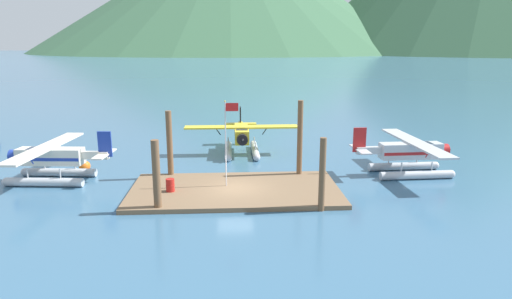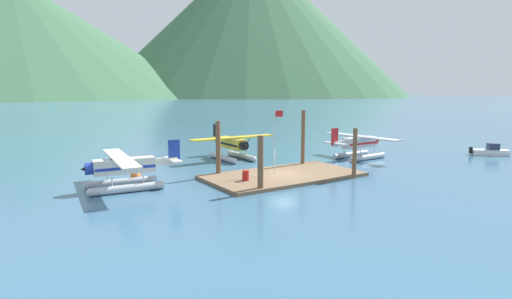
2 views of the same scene
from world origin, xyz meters
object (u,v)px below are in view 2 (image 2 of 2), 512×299
(fuel_drum, at_px, (246,175))
(boat_white_open_se, at_px, (491,151))
(seaplane_yellow_bow_centre, at_px, (232,146))
(seaplane_cream_port_fwd, at_px, (124,170))
(mooring_buoy, at_px, (136,176))
(flagpole, at_px, (276,134))
(seaplane_silver_stbd_fwd, at_px, (359,145))

(fuel_drum, height_order, boat_white_open_se, boat_white_open_se)
(seaplane_yellow_bow_centre, xyz_separation_m, seaplane_cream_port_fwd, (-14.42, -7.68, 0.00))
(mooring_buoy, bearing_deg, fuel_drum, -39.39)
(fuel_drum, xyz_separation_m, boat_white_open_se, (33.86, -3.30, -0.25))
(flagpole, relative_size, boat_white_open_se, 1.45)
(seaplane_yellow_bow_centre, distance_m, seaplane_cream_port_fwd, 16.33)
(fuel_drum, bearing_deg, seaplane_cream_port_fwd, 157.85)
(fuel_drum, distance_m, seaplane_silver_stbd_fwd, 18.63)
(flagpole, height_order, mooring_buoy, flagpole)
(fuel_drum, distance_m, seaplane_cream_port_fwd, 10.04)
(seaplane_cream_port_fwd, distance_m, boat_white_open_se, 43.72)
(mooring_buoy, relative_size, seaplane_silver_stbd_fwd, 0.09)
(seaplane_silver_stbd_fwd, distance_m, seaplane_yellow_bow_centre, 15.05)
(seaplane_cream_port_fwd, height_order, boat_white_open_se, seaplane_cream_port_fwd)
(flagpole, height_order, seaplane_cream_port_fwd, flagpole)
(flagpole, xyz_separation_m, seaplane_cream_port_fwd, (-13.18, 2.76, -2.48))
(flagpole, xyz_separation_m, seaplane_silver_stbd_fwd, (14.27, 2.94, -2.48))
(fuel_drum, relative_size, boat_white_open_se, 0.21)
(fuel_drum, xyz_separation_m, seaplane_yellow_bow_centre, (5.14, 11.46, 0.84))
(boat_white_open_se, bearing_deg, seaplane_silver_stbd_fwd, 155.15)
(seaplane_silver_stbd_fwd, relative_size, boat_white_open_se, 2.50)
(seaplane_silver_stbd_fwd, relative_size, seaplane_yellow_bow_centre, 1.00)
(seaplane_cream_port_fwd, bearing_deg, flagpole, -11.83)
(seaplane_silver_stbd_fwd, height_order, seaplane_yellow_bow_centre, same)
(seaplane_cream_port_fwd, xyz_separation_m, boat_white_open_se, (43.13, -7.08, -1.09))
(mooring_buoy, relative_size, seaplane_cream_port_fwd, 0.09)
(seaplane_silver_stbd_fwd, bearing_deg, mooring_buoy, 174.85)
(mooring_buoy, bearing_deg, seaplane_yellow_bow_centre, 21.99)
(fuel_drum, xyz_separation_m, mooring_buoy, (-7.66, 6.29, -0.29))
(flagpole, bearing_deg, seaplane_yellow_bow_centre, 83.27)
(seaplane_silver_stbd_fwd, bearing_deg, fuel_drum, -167.73)
(flagpole, relative_size, fuel_drum, 6.86)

